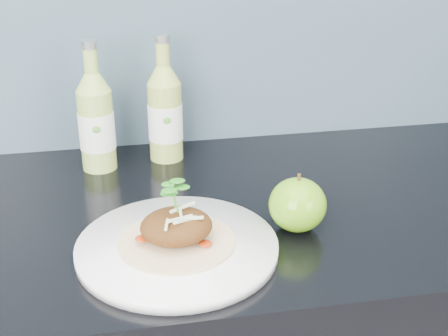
% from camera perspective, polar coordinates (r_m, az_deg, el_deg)
% --- Properties ---
extents(dinner_plate, '(0.31, 0.31, 0.02)m').
position_cam_1_polar(dinner_plate, '(0.91, -4.31, -7.27)').
color(dinner_plate, white).
rests_on(dinner_plate, kitchen_counter).
extents(pork_taco, '(0.17, 0.17, 0.10)m').
position_cam_1_polar(pork_taco, '(0.89, -4.38, -5.22)').
color(pork_taco, tan).
rests_on(pork_taco, dinner_plate).
extents(green_apple, '(0.09, 0.09, 0.09)m').
position_cam_1_polar(green_apple, '(0.95, 6.74, -3.36)').
color(green_apple, '#438D0F').
rests_on(green_apple, kitchen_counter).
extents(cider_bottle_left, '(0.08, 0.08, 0.24)m').
position_cam_1_polar(cider_bottle_left, '(1.15, -11.61, 4.16)').
color(cider_bottle_left, '#9CBF4F').
rests_on(cider_bottle_left, kitchen_counter).
extents(cider_bottle_right, '(0.07, 0.07, 0.24)m').
position_cam_1_polar(cider_bottle_right, '(1.18, -5.41, 5.00)').
color(cider_bottle_right, '#A2B44B').
rests_on(cider_bottle_right, kitchen_counter).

